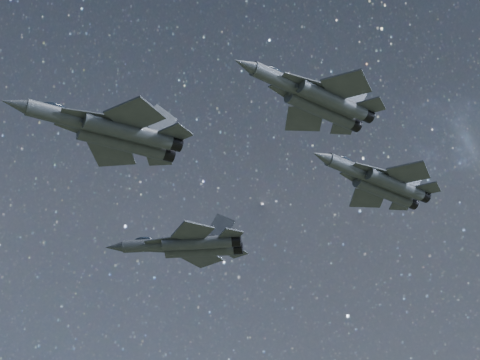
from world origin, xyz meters
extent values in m
cylinder|color=#333840|center=(-14.98, -6.79, 147.61)|extent=(7.98, 3.49, 1.65)
cone|color=#333840|center=(-19.90, -8.02, 147.61)|extent=(2.82, 2.05, 1.48)
ellipsoid|color=black|center=(-16.21, -7.09, 148.40)|extent=(2.71, 1.69, 0.81)
cube|color=#333840|center=(-9.66, -5.45, 147.55)|extent=(8.79, 3.64, 1.37)
cylinder|color=#333840|center=(-8.99, -6.38, 147.08)|extent=(9.01, 3.75, 1.65)
cylinder|color=#333840|center=(-9.50, -4.33, 147.08)|extent=(9.01, 3.75, 1.65)
cylinder|color=black|center=(-4.28, -5.20, 147.08)|extent=(1.70, 1.81, 1.52)
cylinder|color=black|center=(-4.79, -3.15, 147.08)|extent=(1.70, 1.81, 1.52)
cube|color=#333840|center=(-12.79, -7.71, 147.48)|extent=(5.55, 1.45, 0.13)
cube|color=#333840|center=(-13.49, -4.94, 147.48)|extent=(5.47, 3.38, 0.13)
cube|color=#333840|center=(-8.58, -8.89, 147.29)|extent=(6.06, 6.04, 0.21)
cube|color=#333840|center=(-10.32, -1.92, 147.29)|extent=(5.22, 5.56, 0.21)
cube|color=#333840|center=(-4.35, -6.63, 147.29)|extent=(3.58, 3.59, 0.16)
cube|color=#333840|center=(-5.53, -1.92, 147.29)|extent=(3.06, 3.21, 0.16)
cube|color=#333840|center=(-5.95, -5.89, 149.09)|extent=(3.66, 0.76, 3.76)
cube|color=#333840|center=(-6.59, -3.33, 149.09)|extent=(3.53, 1.34, 3.76)
cylinder|color=#333840|center=(-4.02, 18.37, 147.51)|extent=(7.73, 3.77, 1.60)
cone|color=#333840|center=(-8.73, 19.82, 147.51)|extent=(2.78, 2.10, 1.44)
ellipsoid|color=black|center=(-5.20, 18.73, 148.28)|extent=(2.65, 1.75, 0.79)
cube|color=#333840|center=(1.08, 16.79, 147.45)|extent=(8.50, 3.96, 1.33)
cylinder|color=#333840|center=(1.17, 15.69, 146.99)|extent=(8.71, 4.08, 1.60)
cylinder|color=#333840|center=(1.78, 17.65, 146.99)|extent=(8.71, 4.08, 1.60)
cylinder|color=black|center=(5.68, 14.29, 146.99)|extent=(1.71, 1.81, 1.48)
cylinder|color=black|center=(6.29, 16.25, 146.99)|extent=(1.71, 1.81, 1.48)
cube|color=#333840|center=(-2.66, 16.50, 147.38)|extent=(5.24, 3.52, 0.12)
cube|color=#333840|center=(-1.85, 19.14, 147.38)|extent=(5.43, 1.70, 0.12)
cube|color=#333840|center=(0.25, 13.39, 147.20)|extent=(4.90, 5.27, 0.21)
cube|color=#333840|center=(2.31, 20.06, 147.20)|extent=(5.89, 5.84, 0.21)
cube|color=#333840|center=(4.90, 13.14, 147.20)|extent=(2.87, 3.03, 0.15)
cube|color=#333840|center=(6.29, 17.65, 147.20)|extent=(3.49, 3.48, 0.15)
cube|color=#333840|center=(3.94, 14.56, 148.94)|extent=(3.37, 1.48, 3.66)
cube|color=#333840|center=(4.70, 17.01, 148.94)|extent=(3.53, 0.93, 3.66)
cylinder|color=#333840|center=(3.99, -17.16, 146.77)|extent=(6.56, 3.86, 1.38)
cone|color=#333840|center=(0.09, -18.84, 146.77)|extent=(2.44, 1.98, 1.24)
ellipsoid|color=black|center=(3.01, -17.58, 147.44)|extent=(2.30, 1.69, 0.68)
cube|color=#333840|center=(8.22, -15.34, 146.73)|extent=(7.19, 4.09, 1.15)
cylinder|color=#333840|center=(8.89, -16.01, 146.33)|extent=(7.38, 4.21, 1.38)
cylinder|color=#333840|center=(8.19, -14.39, 146.33)|extent=(7.38, 4.21, 1.38)
cylinder|color=black|center=(12.63, -14.40, 146.33)|extent=(1.56, 1.63, 1.27)
cylinder|color=black|center=(11.93, -12.78, 146.33)|extent=(1.56, 1.63, 1.27)
cube|color=#333840|center=(5.93, -17.63, 146.67)|extent=(4.71, 1.93, 0.11)
cube|color=#333840|center=(4.98, -15.43, 146.67)|extent=(4.35, 3.40, 0.11)
cube|color=#333840|center=(9.57, -18.03, 146.51)|extent=(5.05, 4.93, 0.18)
cube|color=#333840|center=(7.19, -12.50, 146.51)|extent=(3.90, 4.27, 0.18)
cube|color=#333840|center=(12.76, -15.60, 146.51)|extent=(2.99, 2.96, 0.13)
cube|color=#333840|center=(11.15, -11.86, 146.51)|extent=(2.28, 2.44, 0.13)
cube|color=#333840|center=(11.34, -15.20, 148.01)|extent=(2.97, 1.12, 3.15)
cube|color=#333840|center=(10.46, -13.17, 148.01)|extent=(2.78, 1.57, 3.15)
cylinder|color=#333840|center=(16.18, -0.38, 149.51)|extent=(7.17, 4.29, 1.51)
cone|color=#333840|center=(11.93, -2.26, 149.51)|extent=(2.68, 2.18, 1.36)
ellipsoid|color=black|center=(15.12, -0.85, 150.23)|extent=(2.52, 1.86, 0.75)
cube|color=#333840|center=(20.79, 1.67, 149.46)|extent=(7.85, 4.55, 1.26)
cylinder|color=#333840|center=(21.53, 0.94, 149.02)|extent=(8.05, 4.68, 1.51)
cylinder|color=#333840|center=(20.75, 2.71, 149.02)|extent=(8.05, 4.68, 1.51)
cylinder|color=black|center=(25.61, 2.74, 149.02)|extent=(1.72, 1.79, 1.40)
cylinder|color=black|center=(24.82, 4.52, 149.02)|extent=(1.72, 1.79, 1.40)
cube|color=#333840|center=(18.31, -0.86, 149.39)|extent=(5.15, 2.16, 0.12)
cube|color=#333840|center=(17.24, 1.53, 149.39)|extent=(4.74, 3.76, 0.12)
cube|color=#333840|center=(22.30, -1.27, 149.21)|extent=(5.51, 5.38, 0.19)
cube|color=#333840|center=(19.63, 4.76, 149.21)|extent=(4.23, 4.64, 0.19)
cube|color=#333840|center=(25.77, 1.44, 149.21)|extent=(3.27, 3.23, 0.15)
cube|color=#333840|center=(23.96, 5.51, 149.21)|extent=(2.47, 2.65, 0.15)
cube|color=#333840|center=(24.20, 1.86, 150.86)|extent=(3.24, 1.26, 3.45)
cube|color=#333840|center=(23.22, 4.07, 150.86)|extent=(3.03, 1.75, 3.45)
camera|label=1|loc=(-10.65, -71.46, 101.60)|focal=60.00mm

